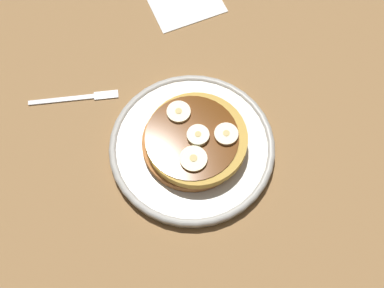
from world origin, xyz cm
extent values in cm
cube|color=olive|center=(0.00, 0.00, -1.50)|extent=(140.00, 140.00, 3.00)
cylinder|color=silver|center=(0.00, 0.00, 0.77)|extent=(22.37, 22.37, 1.53)
torus|color=#A19E96|center=(0.00, 0.00, 1.30)|extent=(22.77, 22.77, 1.07)
cylinder|color=#AE6A36|center=(-0.36, 0.42, 2.21)|extent=(13.55, 13.55, 1.35)
cylinder|color=gold|center=(0.43, -0.58, 3.55)|extent=(13.69, 13.69, 1.35)
cylinder|color=#592B0A|center=(0.00, 0.00, 4.30)|extent=(12.46, 12.46, 0.16)
cylinder|color=#F6F0C6|center=(-0.24, -0.79, 4.64)|extent=(2.98, 2.98, 0.83)
cylinder|color=tan|center=(-0.24, -0.79, 5.10)|extent=(0.83, 0.83, 0.08)
cylinder|color=#FAE7BF|center=(0.28, -4.51, 4.57)|extent=(3.20, 3.20, 0.68)
cylinder|color=tan|center=(0.28, -4.51, 4.95)|extent=(0.89, 0.89, 0.08)
cylinder|color=#F9F0BD|center=(-3.28, -0.03, 4.53)|extent=(3.60, 3.60, 0.61)
cylinder|color=tan|center=(-3.28, -0.03, 4.87)|extent=(1.01, 1.01, 0.08)
cylinder|color=#FCEDBD|center=(3.68, 1.59, 4.54)|extent=(3.23, 3.23, 0.63)
cylinder|color=tan|center=(3.68, 1.59, 4.90)|extent=(0.90, 0.90, 0.08)
cube|color=silver|center=(9.06, 18.48, 0.25)|extent=(1.32, 9.53, 0.50)
cube|color=silver|center=(9.48, 11.99, 0.25)|extent=(1.49, 3.57, 0.50)
camera|label=1|loc=(-31.19, 1.75, 69.11)|focal=51.12mm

